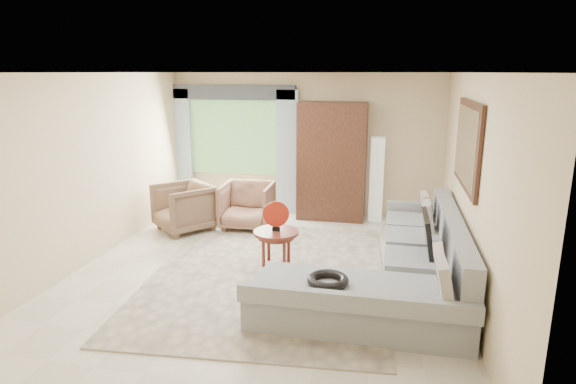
% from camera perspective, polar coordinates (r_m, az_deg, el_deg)
% --- Properties ---
extents(ground, '(6.00, 6.00, 0.00)m').
position_cam_1_polar(ground, '(6.49, -2.85, -9.66)').
color(ground, silver).
rests_on(ground, ground).
extents(area_rug, '(3.29, 4.21, 0.02)m').
position_cam_1_polar(area_rug, '(6.46, -2.31, -9.66)').
color(area_rug, '#BEB296').
rests_on(area_rug, ground).
extents(sectional_sofa, '(2.30, 3.46, 0.90)m').
position_cam_1_polar(sectional_sofa, '(6.03, 13.49, -9.03)').
color(sectional_sofa, gray).
rests_on(sectional_sofa, ground).
extents(tv_screen, '(0.14, 0.74, 0.48)m').
position_cam_1_polar(tv_screen, '(6.03, 16.24, -4.76)').
color(tv_screen, black).
rests_on(tv_screen, sectional_sofa).
extents(garden_hose, '(0.43, 0.43, 0.09)m').
position_cam_1_polar(garden_hose, '(5.00, 4.75, -10.37)').
color(garden_hose, black).
rests_on(garden_hose, sectional_sofa).
extents(coffee_table, '(0.59, 0.59, 0.59)m').
position_cam_1_polar(coffee_table, '(6.39, -1.40, -7.02)').
color(coffee_table, '#531D16').
rests_on(coffee_table, ground).
extents(red_disc, '(0.34, 0.09, 0.34)m').
position_cam_1_polar(red_disc, '(6.22, -1.43, -2.63)').
color(red_disc, '#A22010').
rests_on(red_disc, coffee_table).
extents(armchair_left, '(1.22, 1.22, 0.80)m').
position_cam_1_polar(armchair_left, '(8.25, -12.23, -1.80)').
color(armchair_left, brown).
rests_on(armchair_left, ground).
extents(armchair_right, '(0.87, 0.89, 0.78)m').
position_cam_1_polar(armchair_right, '(8.24, -4.87, -1.61)').
color(armchair_right, '#8A604B').
rests_on(armchair_right, ground).
extents(potted_plant, '(0.52, 0.45, 0.57)m').
position_cam_1_polar(potted_plant, '(9.21, -10.91, -0.83)').
color(potted_plant, '#999999').
rests_on(potted_plant, ground).
extents(armoire, '(1.20, 0.55, 2.10)m').
position_cam_1_polar(armoire, '(8.66, 5.23, 3.62)').
color(armoire, '#321710').
rests_on(armoire, ground).
extents(floor_lamp, '(0.24, 0.24, 1.50)m').
position_cam_1_polar(floor_lamp, '(8.72, 10.46, 1.51)').
color(floor_lamp, silver).
rests_on(floor_lamp, ground).
extents(window, '(1.80, 0.04, 1.40)m').
position_cam_1_polar(window, '(9.26, -6.36, 6.46)').
color(window, '#669E59').
rests_on(window, wall_back).
extents(curtain_left, '(0.40, 0.08, 2.30)m').
position_cam_1_polar(curtain_left, '(9.59, -12.48, 4.97)').
color(curtain_left, '#9EB7CC').
rests_on(curtain_left, ground).
extents(curtain_right, '(0.40, 0.08, 2.30)m').
position_cam_1_polar(curtain_right, '(8.93, -0.07, 4.65)').
color(curtain_right, '#9EB7CC').
rests_on(curtain_right, ground).
extents(valance, '(2.40, 0.12, 0.26)m').
position_cam_1_polar(valance, '(9.12, -6.65, 11.71)').
color(valance, '#1E232D').
rests_on(valance, wall_back).
extents(wall_mirror, '(0.05, 1.70, 1.05)m').
position_cam_1_polar(wall_mirror, '(6.21, 20.47, 5.24)').
color(wall_mirror, black).
rests_on(wall_mirror, wall_right).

